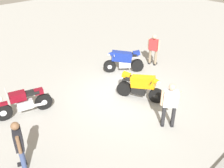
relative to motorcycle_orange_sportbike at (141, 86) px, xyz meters
name	(u,v)px	position (x,y,z in m)	size (l,w,h in m)	color
ground_plane	(124,96)	(0.33, -0.56, -0.59)	(40.00, 40.00, 0.00)	#9E9E99
motorcycle_orange_sportbike	(141,86)	(0.00, 0.00, 0.00)	(1.01, 1.86, 1.14)	black
motorcycle_blue_sportbike	(123,60)	(-1.24, -2.17, 0.00)	(1.64, 1.38, 1.14)	black
motorcycle_maroon_cruiser	(24,102)	(3.88, -2.20, -0.07)	(2.05, 0.88, 1.09)	black
person_in_red_shirt	(154,48)	(-2.91, -1.71, 0.30)	(0.40, 0.63, 1.60)	gray
person_in_black_shirt	(19,144)	(5.10, 0.17, 0.33)	(0.44, 0.63, 1.63)	#384772
person_in_white_shirt	(170,103)	(0.62, 1.80, 0.36)	(0.54, 0.56, 1.68)	#262628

